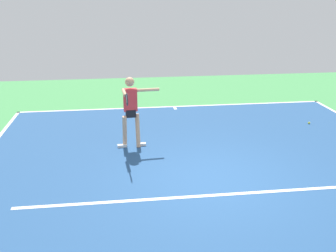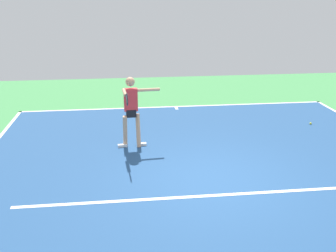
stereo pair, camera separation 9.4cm
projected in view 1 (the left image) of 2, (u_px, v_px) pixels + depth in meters
The scene contains 7 objects.
ground_plane at pixel (212, 180), 8.42m from camera, with size 21.40×21.40×0.00m, color #428E4C.
court_surface at pixel (212, 179), 8.42m from camera, with size 10.75×11.45×0.00m, color navy.
court_line_baseline_near at pixel (174, 107), 13.74m from camera, with size 10.75×0.10×0.01m, color white.
court_line_service at pixel (220, 195), 7.79m from camera, with size 8.06×0.10×0.01m, color white.
court_line_centre_mark at pixel (175, 108), 13.55m from camera, with size 0.10×0.30×0.01m, color white.
tennis_player at pixel (131, 107), 9.83m from camera, with size 1.12×1.24×1.86m.
tennis_ball_by_baseline at pixel (309, 123), 11.94m from camera, with size 0.07×0.07×0.07m, color yellow.
Camera 1 is at (1.93, 7.39, 3.87)m, focal length 41.51 mm.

